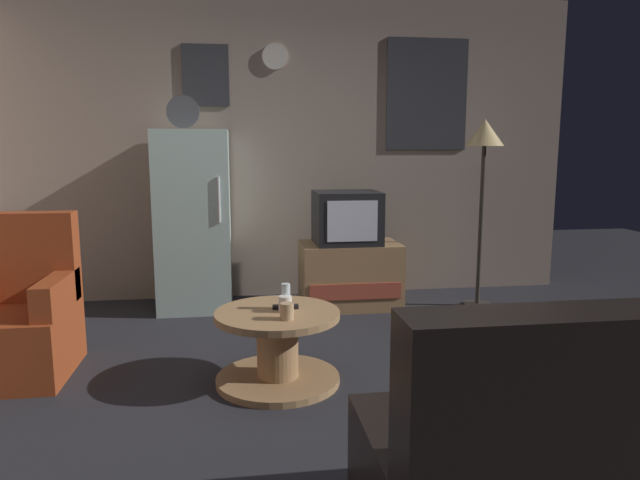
{
  "coord_description": "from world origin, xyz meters",
  "views": [
    {
      "loc": [
        -0.47,
        -2.82,
        1.35
      ],
      "look_at": [
        0.06,
        0.9,
        0.75
      ],
      "focal_mm": 32.17,
      "sensor_mm": 36.0,
      "label": 1
    }
  ],
  "objects_px": {
    "fridge": "(194,220)",
    "couch": "(624,463)",
    "armchair": "(12,319)",
    "crt_tv": "(347,217)",
    "mug_ceramic_white": "(285,304)",
    "standing_lamp": "(484,147)",
    "remote_control": "(285,307)",
    "coffee_table": "(278,347)",
    "tv_stand": "(350,275)",
    "mug_ceramic_tan": "(287,311)",
    "wine_glass": "(286,296)"
  },
  "relations": [
    {
      "from": "coffee_table",
      "to": "couch",
      "type": "distance_m",
      "value": 1.89
    },
    {
      "from": "standing_lamp",
      "to": "couch",
      "type": "height_order",
      "value": "standing_lamp"
    },
    {
      "from": "coffee_table",
      "to": "couch",
      "type": "xyz_separation_m",
      "value": [
        1.05,
        -1.57,
        0.1
      ]
    },
    {
      "from": "standing_lamp",
      "to": "armchair",
      "type": "distance_m",
      "value": 3.7
    },
    {
      "from": "mug_ceramic_white",
      "to": "mug_ceramic_tan",
      "type": "bearing_deg",
      "value": -91.21
    },
    {
      "from": "remote_control",
      "to": "armchair",
      "type": "xyz_separation_m",
      "value": [
        -1.62,
        0.33,
        -0.1
      ]
    },
    {
      "from": "armchair",
      "to": "crt_tv",
      "type": "bearing_deg",
      "value": 27.41
    },
    {
      "from": "mug_ceramic_white",
      "to": "remote_control",
      "type": "height_order",
      "value": "mug_ceramic_white"
    },
    {
      "from": "crt_tv",
      "to": "fridge",
      "type": "bearing_deg",
      "value": 173.26
    },
    {
      "from": "crt_tv",
      "to": "armchair",
      "type": "xyz_separation_m",
      "value": [
        -2.27,
        -1.17,
        -0.44
      ]
    },
    {
      "from": "fridge",
      "to": "mug_ceramic_white",
      "type": "relative_size",
      "value": 19.67
    },
    {
      "from": "tv_stand",
      "to": "mug_ceramic_tan",
      "type": "xyz_separation_m",
      "value": [
        -0.69,
        -1.71,
        0.2
      ]
    },
    {
      "from": "armchair",
      "to": "couch",
      "type": "distance_m",
      "value": 3.26
    },
    {
      "from": "wine_glass",
      "to": "mug_ceramic_white",
      "type": "xyz_separation_m",
      "value": [
        -0.01,
        -0.05,
        -0.03
      ]
    },
    {
      "from": "remote_control",
      "to": "couch",
      "type": "xyz_separation_m",
      "value": [
        1.0,
        -1.61,
        -0.13
      ]
    },
    {
      "from": "fridge",
      "to": "armchair",
      "type": "distance_m",
      "value": 1.71
    },
    {
      "from": "tv_stand",
      "to": "fridge",
      "type": "bearing_deg",
      "value": 173.46
    },
    {
      "from": "mug_ceramic_tan",
      "to": "tv_stand",
      "type": "bearing_deg",
      "value": 68.16
    },
    {
      "from": "fridge",
      "to": "mug_ceramic_white",
      "type": "xyz_separation_m",
      "value": [
        0.63,
        -1.71,
        -0.28
      ]
    },
    {
      "from": "standing_lamp",
      "to": "armchair",
      "type": "bearing_deg",
      "value": -163.01
    },
    {
      "from": "couch",
      "to": "tv_stand",
      "type": "bearing_deg",
      "value": 95.97
    },
    {
      "from": "standing_lamp",
      "to": "coffee_table",
      "type": "relative_size",
      "value": 2.21
    },
    {
      "from": "mug_ceramic_white",
      "to": "couch",
      "type": "bearing_deg",
      "value": -57.06
    },
    {
      "from": "armchair",
      "to": "mug_ceramic_tan",
      "type": "bearing_deg",
      "value": -18.41
    },
    {
      "from": "mug_ceramic_white",
      "to": "remote_control",
      "type": "relative_size",
      "value": 0.6
    },
    {
      "from": "fridge",
      "to": "couch",
      "type": "relative_size",
      "value": 1.04
    },
    {
      "from": "coffee_table",
      "to": "armchair",
      "type": "height_order",
      "value": "armchair"
    },
    {
      "from": "mug_ceramic_white",
      "to": "remote_control",
      "type": "distance_m",
      "value": 0.06
    },
    {
      "from": "coffee_table",
      "to": "remote_control",
      "type": "bearing_deg",
      "value": 41.72
    },
    {
      "from": "coffee_table",
      "to": "remote_control",
      "type": "height_order",
      "value": "remote_control"
    },
    {
      "from": "crt_tv",
      "to": "couch",
      "type": "distance_m",
      "value": 3.17
    },
    {
      "from": "fridge",
      "to": "standing_lamp",
      "type": "height_order",
      "value": "fridge"
    },
    {
      "from": "armchair",
      "to": "standing_lamp",
      "type": "bearing_deg",
      "value": 16.99
    },
    {
      "from": "coffee_table",
      "to": "remote_control",
      "type": "distance_m",
      "value": 0.24
    },
    {
      "from": "mug_ceramic_white",
      "to": "standing_lamp",
      "type": "bearing_deg",
      "value": 38.53
    },
    {
      "from": "fridge",
      "to": "tv_stand",
      "type": "relative_size",
      "value": 2.11
    },
    {
      "from": "crt_tv",
      "to": "standing_lamp",
      "type": "distance_m",
      "value": 1.28
    },
    {
      "from": "crt_tv",
      "to": "remote_control",
      "type": "height_order",
      "value": "crt_tv"
    },
    {
      "from": "armchair",
      "to": "fridge",
      "type": "bearing_deg",
      "value": 53.29
    },
    {
      "from": "crt_tv",
      "to": "remote_control",
      "type": "distance_m",
      "value": 1.67
    },
    {
      "from": "fridge",
      "to": "crt_tv",
      "type": "relative_size",
      "value": 3.28
    },
    {
      "from": "crt_tv",
      "to": "standing_lamp",
      "type": "relative_size",
      "value": 0.34
    },
    {
      "from": "wine_glass",
      "to": "mug_ceramic_tan",
      "type": "height_order",
      "value": "wine_glass"
    },
    {
      "from": "tv_stand",
      "to": "mug_ceramic_white",
      "type": "relative_size",
      "value": 9.33
    },
    {
      "from": "standing_lamp",
      "to": "coffee_table",
      "type": "distance_m",
      "value": 2.58
    },
    {
      "from": "coffee_table",
      "to": "standing_lamp",
      "type": "bearing_deg",
      "value": 37.65
    },
    {
      "from": "fridge",
      "to": "crt_tv",
      "type": "height_order",
      "value": "fridge"
    },
    {
      "from": "standing_lamp",
      "to": "mug_ceramic_tan",
      "type": "distance_m",
      "value": 2.54
    },
    {
      "from": "standing_lamp",
      "to": "remote_control",
      "type": "bearing_deg",
      "value": -142.47
    },
    {
      "from": "mug_ceramic_tan",
      "to": "armchair",
      "type": "bearing_deg",
      "value": 161.59
    }
  ]
}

